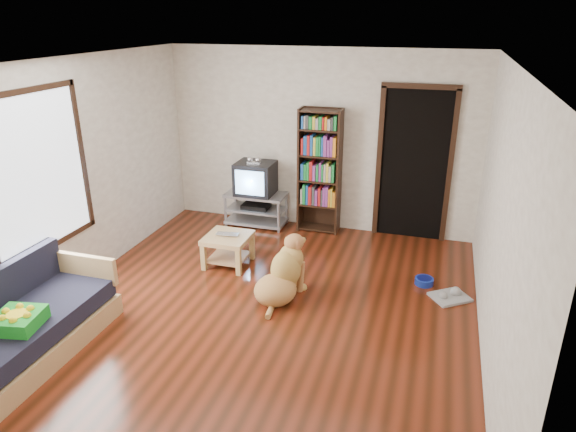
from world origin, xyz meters
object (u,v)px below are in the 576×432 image
(laptop, at_px, (227,236))
(sofa, at_px, (25,329))
(tv_stand, at_px, (256,208))
(crt_tv, at_px, (256,177))
(coffee_table, at_px, (228,244))
(bookshelf, at_px, (320,165))
(green_cushion, at_px, (18,320))
(dog, at_px, (283,276))
(dog_bowl, at_px, (424,281))
(grey_rag, at_px, (450,297))

(laptop, xyz_separation_m, sofa, (-1.09, -2.24, -0.15))
(tv_stand, xyz_separation_m, crt_tv, (0.00, 0.02, 0.47))
(coffee_table, bearing_deg, bookshelf, 60.25)
(green_cushion, distance_m, laptop, 2.59)
(tv_stand, bearing_deg, dog, -61.98)
(coffee_table, height_order, dog, dog)
(green_cushion, height_order, crt_tv, crt_tv)
(laptop, relative_size, bookshelf, 0.16)
(dog_bowl, bearing_deg, laptop, -174.87)
(tv_stand, relative_size, crt_tv, 1.55)
(grey_rag, bearing_deg, coffee_table, 178.72)
(dog_bowl, bearing_deg, green_cushion, -142.48)
(dog, bearing_deg, green_cushion, -135.47)
(laptop, xyz_separation_m, grey_rag, (2.74, -0.03, -0.40))
(green_cushion, bearing_deg, sofa, 117.05)
(dog_bowl, relative_size, crt_tv, 0.38)
(green_cushion, relative_size, dog, 0.43)
(laptop, relative_size, coffee_table, 0.52)
(dog, bearing_deg, tv_stand, 118.02)
(laptop, distance_m, dog_bowl, 2.48)
(laptop, bearing_deg, bookshelf, 53.98)
(tv_stand, height_order, bookshelf, bookshelf)
(crt_tv, xyz_separation_m, bookshelf, (0.95, 0.07, 0.26))
(laptop, bearing_deg, dog, -37.73)
(tv_stand, bearing_deg, laptop, -85.12)
(tv_stand, distance_m, coffee_table, 1.37)
(sofa, bearing_deg, green_cushion, -52.05)
(green_cushion, relative_size, sofa, 0.21)
(bookshelf, xyz_separation_m, dog, (0.08, -2.03, -0.73))
(dog_bowl, distance_m, dog, 1.72)
(green_cushion, relative_size, tv_stand, 0.43)
(laptop, bearing_deg, grey_rag, -7.42)
(grey_rag, xyz_separation_m, coffee_table, (-2.74, 0.06, 0.27))
(dog_bowl, height_order, grey_rag, dog_bowl)
(sofa, height_order, coffee_table, sofa)
(grey_rag, bearing_deg, bookshelf, 141.55)
(coffee_table, bearing_deg, laptop, -90.00)
(green_cushion, xyz_separation_m, dog_bowl, (3.41, 2.62, -0.44))
(green_cushion, relative_size, laptop, 1.34)
(dog_bowl, xyz_separation_m, bookshelf, (-1.61, 1.27, 0.96))
(laptop, relative_size, dog, 0.32)
(dog_bowl, distance_m, coffee_table, 2.46)
(dog_bowl, relative_size, bookshelf, 0.12)
(bookshelf, height_order, sofa, bookshelf)
(bookshelf, bearing_deg, laptop, -119.25)
(dog_bowl, xyz_separation_m, tv_stand, (-2.56, 1.17, 0.23))
(green_cushion, relative_size, bookshelf, 0.21)
(green_cushion, distance_m, grey_rag, 4.43)
(bookshelf, height_order, dog, bookshelf)
(grey_rag, distance_m, sofa, 4.43)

